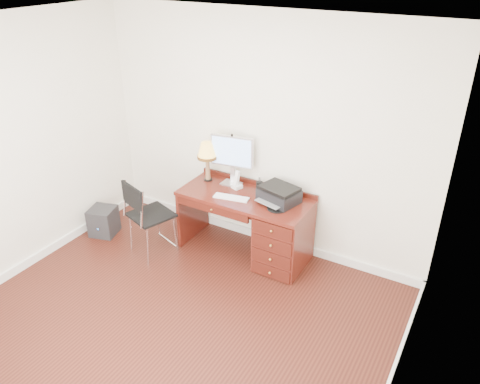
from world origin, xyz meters
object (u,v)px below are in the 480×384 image
Objects in this scene: equipment_box at (103,221)px; monitor at (232,154)px; chair at (147,212)px; leg_lamp at (207,153)px; desk at (270,229)px; printer at (279,194)px; phone at (237,183)px.

monitor is at bearing 10.42° from equipment_box.
chair is at bearing -139.02° from monitor.
leg_lamp is 0.51× the size of chair.
desk reaches higher than equipment_box.
equipment_box is (-2.12, -0.60, -0.66)m from printer.
desk is at bearing 44.13° from chair.
desk is 7.11× the size of phone.
desk is 1.41m from chair.
monitor reaches higher than chair.
chair is at bearing -138.68° from printer.
desk is at bearing -7.61° from leg_lamp.
monitor is 0.63× the size of chair.
printer is 1.51m from chair.
printer is 1.33× the size of equipment_box.
phone is 1.08m from chair.
monitor is 2.79× the size of phone.
printer is 1.00m from leg_lamp.
chair reaches higher than printer.
desk is 1.14m from leg_lamp.
phone reaches higher than equipment_box.
equipment_box is at bearing -137.86° from phone.
leg_lamp reaches higher than chair.
monitor is 1.88m from equipment_box.
printer is 2.30m from equipment_box.
printer is (0.67, -0.13, -0.28)m from monitor.
phone is 0.23× the size of chair.
leg_lamp reaches higher than equipment_box.
monitor reaches higher than leg_lamp.
phone reaches higher than printer.
phone is at bearing -47.04° from monitor.
monitor reaches higher than printer.
leg_lamp is (-0.90, 0.12, 0.69)m from desk.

